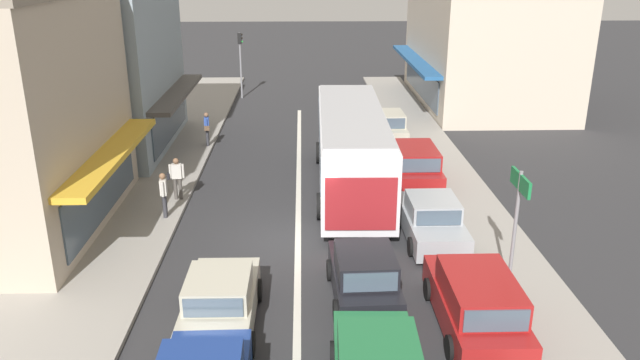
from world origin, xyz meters
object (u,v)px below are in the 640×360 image
at_px(directional_road_sign, 518,204).
at_px(sedan_queue_gap_filler, 220,304).
at_px(parked_wagon_kerb_front, 476,303).
at_px(pedestrian_browsing_midblock, 207,127).
at_px(city_bus, 351,144).
at_px(pedestrian_with_handbag_near, 177,176).
at_px(parked_wagon_kerb_third, 414,165).
at_px(parked_sedan_kerb_second, 431,220).
at_px(pedestrian_far_walker, 164,192).
at_px(hatchback_adjacent_lane_trail, 364,277).
at_px(traffic_light_downstreet, 240,54).
at_px(parked_hatchback_kerb_rear, 387,127).

bearing_deg(directional_road_sign, sedan_queue_gap_filler, -169.42).
relative_size(parked_wagon_kerb_front, pedestrian_browsing_midblock, 2.76).
distance_m(city_bus, directional_road_sign, 9.12).
bearing_deg(sedan_queue_gap_filler, pedestrian_with_handbag_near, 107.24).
distance_m(parked_wagon_kerb_third, pedestrian_browsing_midblock, 10.46).
bearing_deg(parked_sedan_kerb_second, pedestrian_far_walker, 169.02).
distance_m(sedan_queue_gap_filler, hatchback_adjacent_lane_trail, 3.92).
distance_m(city_bus, pedestrian_far_walker, 7.44).
height_order(hatchback_adjacent_lane_trail, pedestrian_browsing_midblock, pedestrian_browsing_midblock).
relative_size(sedan_queue_gap_filler, pedestrian_with_handbag_near, 2.58).
bearing_deg(parked_wagon_kerb_third, pedestrian_with_handbag_near, -167.81).
bearing_deg(parked_sedan_kerb_second, pedestrian_browsing_midblock, 130.17).
bearing_deg(pedestrian_with_handbag_near, parked_wagon_kerb_third, 12.19).
height_order(traffic_light_downstreet, pedestrian_far_walker, traffic_light_downstreet).
height_order(parked_sedan_kerb_second, directional_road_sign, directional_road_sign).
bearing_deg(pedestrian_browsing_midblock, hatchback_adjacent_lane_trail, -66.48).
xyz_separation_m(parked_wagon_kerb_front, directional_road_sign, (1.41, 1.74, 1.93)).
relative_size(hatchback_adjacent_lane_trail, traffic_light_downstreet, 0.89).
relative_size(traffic_light_downstreet, directional_road_sign, 1.17).
xyz_separation_m(city_bus, hatchback_adjacent_lane_trail, (-0.29, -8.54, -1.17)).
relative_size(city_bus, pedestrian_browsing_midblock, 6.69).
distance_m(hatchback_adjacent_lane_trail, parked_hatchback_kerb_rear, 15.52).
bearing_deg(pedestrian_far_walker, pedestrian_browsing_midblock, 88.18).
height_order(parked_wagon_kerb_front, pedestrian_browsing_midblock, pedestrian_browsing_midblock).
relative_size(hatchback_adjacent_lane_trail, pedestrian_browsing_midblock, 2.30).
height_order(parked_wagon_kerb_third, pedestrian_with_handbag_near, pedestrian_with_handbag_near).
relative_size(hatchback_adjacent_lane_trail, parked_sedan_kerb_second, 0.89).
distance_m(hatchback_adjacent_lane_trail, traffic_light_downstreet, 26.16).
height_order(parked_wagon_kerb_front, traffic_light_downstreet, traffic_light_downstreet).
bearing_deg(parked_hatchback_kerb_rear, parked_wagon_kerb_third, -86.75).
height_order(city_bus, traffic_light_downstreet, traffic_light_downstreet).
height_order(hatchback_adjacent_lane_trail, directional_road_sign, directional_road_sign).
bearing_deg(hatchback_adjacent_lane_trail, pedestrian_with_handbag_near, 131.11).
distance_m(parked_wagon_kerb_front, traffic_light_downstreet, 28.25).
distance_m(hatchback_adjacent_lane_trail, pedestrian_with_handbag_near, 9.70).
relative_size(city_bus, pedestrian_far_walker, 6.69).
distance_m(parked_hatchback_kerb_rear, pedestrian_with_handbag_near, 12.03).
height_order(city_bus, pedestrian_far_walker, city_bus).
height_order(parked_wagon_kerb_third, parked_hatchback_kerb_rear, parked_wagon_kerb_third).
relative_size(city_bus, pedestrian_with_handbag_near, 6.69).
relative_size(directional_road_sign, pedestrian_browsing_midblock, 2.21).
bearing_deg(pedestrian_browsing_midblock, pedestrian_far_walker, -91.82).
bearing_deg(parked_sedan_kerb_second, city_bus, 116.26).
distance_m(sedan_queue_gap_filler, parked_hatchback_kerb_rear, 17.67).
bearing_deg(pedestrian_browsing_midblock, parked_wagon_kerb_front, -60.61).
bearing_deg(parked_sedan_kerb_second, parked_wagon_kerb_front, -89.32).
xyz_separation_m(parked_wagon_kerb_front, pedestrian_far_walker, (-9.17, 7.09, 0.32)).
distance_m(parked_sedan_kerb_second, directional_road_sign, 4.37).
height_order(parked_wagon_kerb_third, pedestrian_browsing_midblock, pedestrian_browsing_midblock).
xyz_separation_m(parked_wagon_kerb_front, pedestrian_browsing_midblock, (-8.89, 15.78, 0.32)).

